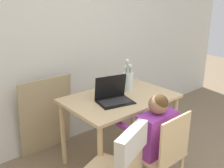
{
  "coord_description": "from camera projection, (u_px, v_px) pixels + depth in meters",
  "views": [
    {
      "loc": [
        -1.38,
        -0.46,
        1.76
      ],
      "look_at": [
        0.16,
        1.4,
        0.94
      ],
      "focal_mm": 42.0,
      "sensor_mm": 36.0,
      "label": 1
    }
  ],
  "objects": [
    {
      "name": "cardboard_panel",
      "position": [
        46.0,
        116.0,
        2.98
      ],
      "size": [
        0.62,
        0.14,
        0.91
      ],
      "color": "tan",
      "rests_on": "ground_plane"
    },
    {
      "name": "person_seated",
      "position": [
        152.0,
        132.0,
        2.3
      ],
      "size": [
        0.37,
        0.43,
        0.99
      ],
      "rotation": [
        0.0,
        0.0,
        3.17
      ],
      "color": "purple",
      "rests_on": "ground_plane"
    },
    {
      "name": "water_bottle",
      "position": [
        118.0,
        85.0,
        2.79
      ],
      "size": [
        0.07,
        0.07,
        0.2
      ],
      "color": "silver",
      "rests_on": "dining_table"
    },
    {
      "name": "dining_table",
      "position": [
        120.0,
        105.0,
        2.75
      ],
      "size": [
        1.13,
        0.76,
        0.76
      ],
      "color": "#D6B784",
      "rests_on": "ground_plane"
    },
    {
      "name": "chair_occupied",
      "position": [
        161.0,
        155.0,
        2.27
      ],
      "size": [
        0.41,
        0.41,
        0.85
      ],
      "rotation": [
        0.0,
        0.0,
        3.17
      ],
      "color": "#D6B784",
      "rests_on": "ground_plane"
    },
    {
      "name": "wall_back",
      "position": [
        55.0,
        43.0,
        2.96
      ],
      "size": [
        6.4,
        0.05,
        2.5
      ],
      "color": "silver",
      "rests_on": "ground_plane"
    },
    {
      "name": "laptop",
      "position": [
        113.0,
        96.0,
        2.59
      ],
      "size": [
        0.38,
        0.32,
        0.25
      ],
      "rotation": [
        0.0,
        0.0,
        -0.22
      ],
      "color": "black",
      "rests_on": "dining_table"
    },
    {
      "name": "chair_spare",
      "position": [
        123.0,
        161.0,
        1.96
      ],
      "size": [
        0.52,
        0.54,
        0.86
      ],
      "rotation": [
        0.0,
        0.0,
        3.51
      ],
      "color": "#D6B784",
      "rests_on": "ground_plane"
    },
    {
      "name": "flower_vase",
      "position": [
        128.0,
        80.0,
        2.88
      ],
      "size": [
        0.12,
        0.12,
        0.36
      ],
      "color": "silver",
      "rests_on": "dining_table"
    }
  ]
}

